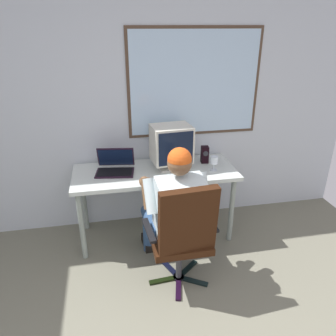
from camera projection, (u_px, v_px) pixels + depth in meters
The scene contains 8 objects.
wall_rear at pixel (123, 91), 3.17m from camera, with size 5.01×0.08×2.89m.
desk at pixel (155, 178), 3.20m from camera, with size 1.58×0.63×0.74m.
office_chair at pixel (183, 232), 2.54m from camera, with size 0.58×0.53×0.99m.
person_seated at pixel (174, 208), 2.74m from camera, with size 0.55×0.79×1.21m.
crt_monitor at pixel (171, 144), 3.13m from camera, with size 0.40×0.33×0.43m.
laptop at pixel (115, 165), 3.14m from camera, with size 0.40×0.34×0.22m.
wine_glass at pixel (214, 161), 3.13m from camera, with size 0.07×0.07×0.14m.
desk_speaker at pixel (205, 155), 3.32m from camera, with size 0.08×0.09×0.17m.
Camera 1 is at (-0.15, -0.47, 2.05)m, focal length 34.66 mm.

